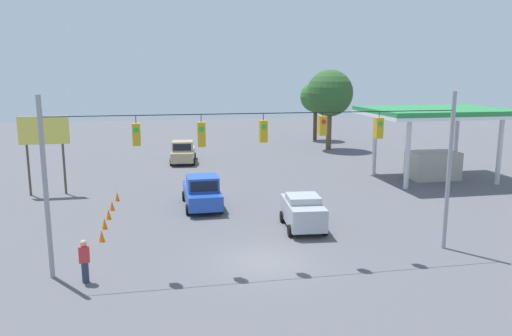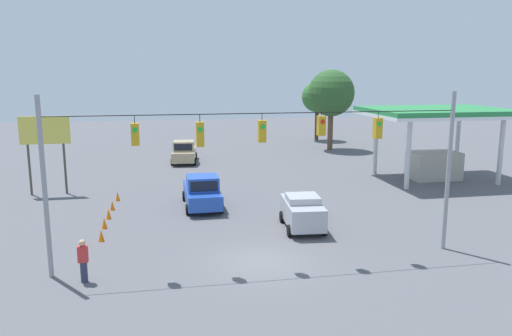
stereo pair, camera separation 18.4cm
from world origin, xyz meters
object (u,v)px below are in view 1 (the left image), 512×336
sedan_silver_crossing_near (303,211)px  traffic_cone_fifth (117,196)px  traffic_cone_third (109,214)px  traffic_cone_second (105,223)px  tree_horizon_left (316,97)px  traffic_cone_nearest (102,236)px  roadside_billboard (44,138)px  pickup_truck_blue_withflow_mid (202,192)px  tree_horizon_right (330,93)px  pickup_truck_tan_withflow_deep (183,152)px  pedestrian (85,261)px  gas_station (435,128)px  traffic_cone_fourth (112,206)px  overhead_signal_span (262,156)px

sedan_silver_crossing_near → traffic_cone_fifth: sedan_silver_crossing_near is taller
sedan_silver_crossing_near → traffic_cone_third: bearing=-20.1°
traffic_cone_second → tree_horizon_left: (-22.53, -32.65, 5.08)m
traffic_cone_third → sedan_silver_crossing_near: bearing=159.9°
traffic_cone_nearest → roadside_billboard: bearing=-66.9°
traffic_cone_second → roadside_billboard: size_ratio=0.11×
roadside_billboard → pickup_truck_blue_withflow_mid: bearing=152.2°
traffic_cone_fifth → tree_horizon_right: (-21.36, -18.77, 5.86)m
pickup_truck_tan_withflow_deep → pedestrian: pickup_truck_tan_withflow_deep is taller
traffic_cone_nearest → traffic_cone_third: 3.98m
traffic_cone_second → gas_station: bearing=-161.1°
pickup_truck_tan_withflow_deep → traffic_cone_third: bearing=73.6°
gas_station → tree_horizon_left: size_ratio=1.48×
traffic_cone_fourth → tree_horizon_left: tree_horizon_left is taller
gas_station → tree_horizon_left: 24.33m
traffic_cone_nearest → pedestrian: bearing=88.6°
traffic_cone_fifth → roadside_billboard: roadside_billboard is taller
overhead_signal_span → pickup_truck_blue_withflow_mid: bearing=-79.5°
pedestrian → sedan_silver_crossing_near: bearing=-154.2°
gas_station → tree_horizon_right: tree_horizon_right is taller
pickup_truck_tan_withflow_deep → roadside_billboard: bearing=47.6°
pickup_truck_tan_withflow_deep → roadside_billboard: (9.96, 10.90, 3.02)m
traffic_cone_fifth → tree_horizon_left: 35.04m
traffic_cone_third → gas_station: gas_station is taller
pickup_truck_blue_withflow_mid → gas_station: gas_station is taller
pickup_truck_blue_withflow_mid → gas_station: bearing=-165.2°
traffic_cone_fifth → tree_horizon_right: 29.03m
pickup_truck_tan_withflow_deep → sedan_silver_crossing_near: size_ratio=1.32×
pickup_truck_blue_withflow_mid → traffic_cone_nearest: bearing=45.0°
pickup_truck_tan_withflow_deep → pickup_truck_blue_withflow_mid: bearing=91.1°
tree_horizon_right → traffic_cone_fifth: bearing=41.3°
roadside_billboard → tree_horizon_left: size_ratio=0.74×
sedan_silver_crossing_near → traffic_cone_second: sedan_silver_crossing_near is taller
tree_horizon_left → traffic_cone_nearest: bearing=57.1°
sedan_silver_crossing_near → pedestrian: 11.91m
overhead_signal_span → roadside_billboard: bearing=-51.5°
pickup_truck_tan_withflow_deep → traffic_cone_fifth: size_ratio=8.97×
gas_station → roadside_billboard: 29.23m
traffic_cone_second → traffic_cone_fifth: same height
traffic_cone_fifth → traffic_cone_second: bearing=87.8°
pickup_truck_blue_withflow_mid → traffic_cone_nearest: pickup_truck_blue_withflow_mid is taller
sedan_silver_crossing_near → traffic_cone_nearest: sedan_silver_crossing_near is taller
pickup_truck_blue_withflow_mid → traffic_cone_second: bearing=31.3°
traffic_cone_nearest → sedan_silver_crossing_near: bearing=-179.5°
tree_horizon_left → sedan_silver_crossing_near: bearing=71.1°
sedan_silver_crossing_near → tree_horizon_left: size_ratio=0.56×
pickup_truck_tan_withflow_deep → gas_station: gas_station is taller
sedan_silver_crossing_near → gas_station: (-13.93, -10.48, 3.14)m
pickup_truck_blue_withflow_mid → roadside_billboard: (10.28, -5.41, 3.02)m
tree_horizon_left → roadside_billboard: bearing=41.2°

